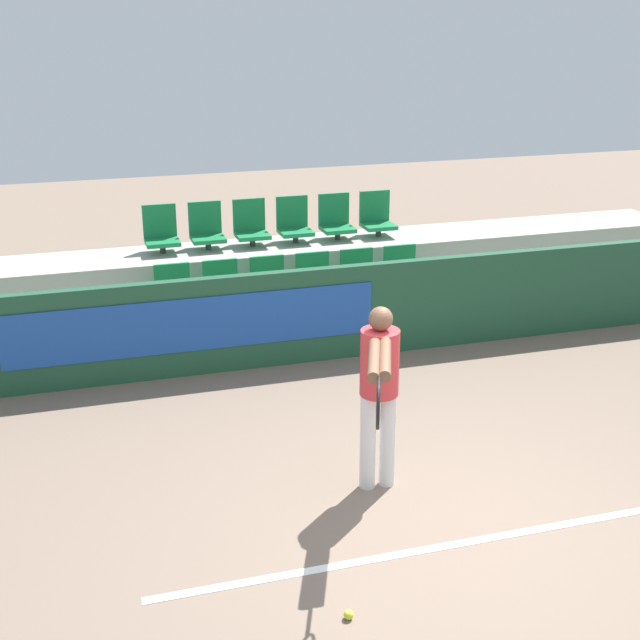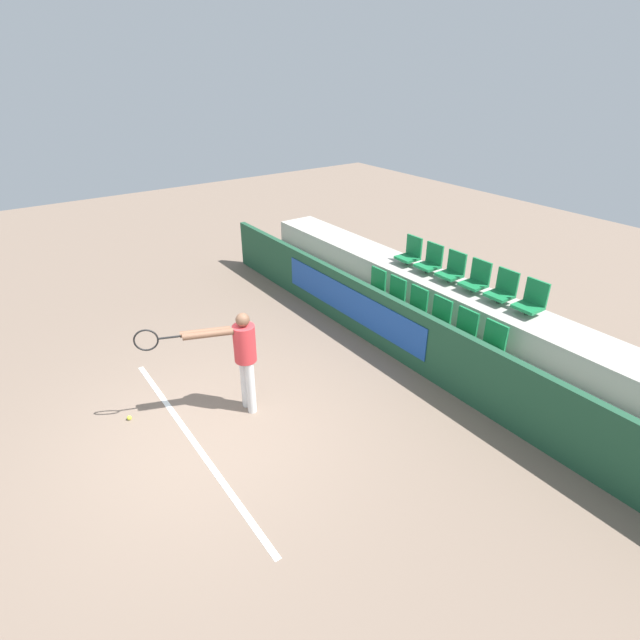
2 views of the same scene
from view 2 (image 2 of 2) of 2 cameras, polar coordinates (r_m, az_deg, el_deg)
The scene contains 19 objects.
ground_plane at distance 7.29m, azimuth -12.87°, elevation -12.73°, with size 30.00×30.00×0.00m, color #7A6656.
court_baseline at distance 7.24m, azimuth -14.30°, elevation -13.21°, with size 4.52×0.08×0.01m.
barrier_wall at distance 8.64m, azimuth 8.76°, elevation -1.06°, with size 11.27×0.14×1.07m.
bleacher_tier_front at distance 9.11m, azimuth 11.23°, elevation -1.83°, with size 10.87×0.91×0.48m.
bleacher_tier_middle at distance 9.63m, azimuth 15.16°, elevation 1.00°, with size 10.87×0.91×0.96m.
stadium_chair_0 at distance 9.85m, azimuth 6.27°, elevation 3.96°, with size 0.40×0.38×0.56m.
stadium_chair_1 at distance 9.49m, azimuth 8.45°, elevation 2.86°, with size 0.40×0.38×0.56m.
stadium_chair_2 at distance 9.14m, azimuth 10.79°, elevation 1.66°, with size 0.40×0.38×0.56m.
stadium_chair_3 at distance 8.81m, azimuth 13.32°, elevation 0.37°, with size 0.40×0.38×0.56m.
stadium_chair_4 at distance 8.51m, azimuth 16.03°, elevation -1.01°, with size 0.40×0.38×0.56m.
stadium_chair_5 at distance 8.23m, azimuth 18.94°, elevation -2.49°, with size 0.40×0.38×0.56m.
stadium_chair_6 at distance 10.27m, azimuth 10.28°, elevation 7.57°, with size 0.40×0.38×0.56m.
stadium_chair_7 at distance 9.92m, azimuth 12.52°, elevation 6.63°, with size 0.40×0.38×0.56m.
stadium_chair_8 at distance 9.59m, azimuth 14.91°, elevation 5.61°, with size 0.40×0.38×0.56m.
stadium_chair_9 at distance 9.28m, azimuth 17.46°, elevation 4.51°, with size 0.40×0.38×0.56m.
stadium_chair_10 at distance 8.99m, azimuth 20.17°, elevation 3.33°, with size 0.40×0.38×0.56m.
stadium_chair_11 at distance 8.73m, azimuth 23.04°, elevation 2.06°, with size 0.40×0.38×0.56m.
tennis_player at distance 7.11m, azimuth -9.22°, elevation -3.68°, with size 0.68×1.51×1.59m.
tennis_ball at distance 7.86m, azimuth -20.96°, elevation -10.40°, with size 0.07×0.07×0.07m.
Camera 2 is at (5.32, -1.84, 4.63)m, focal length 28.00 mm.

